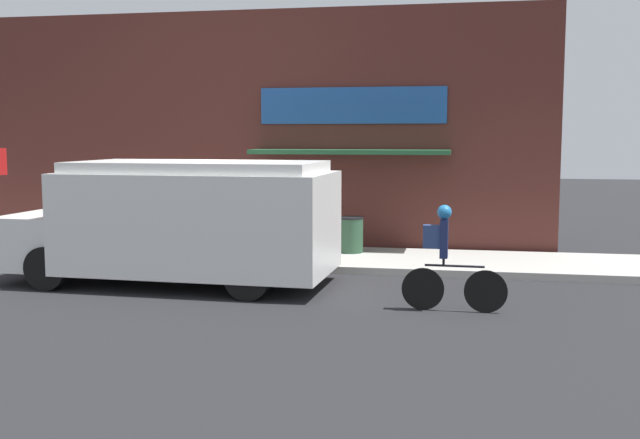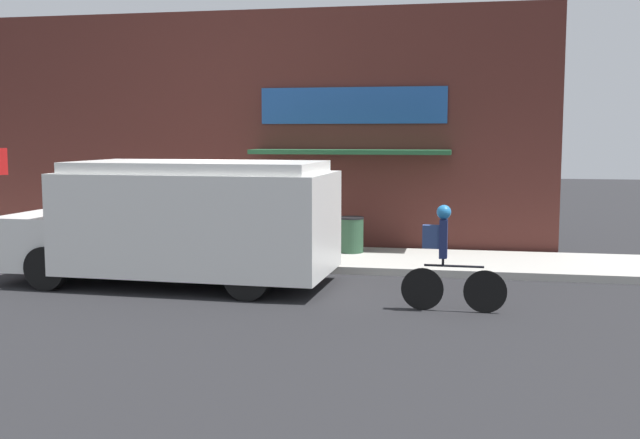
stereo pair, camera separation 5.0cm
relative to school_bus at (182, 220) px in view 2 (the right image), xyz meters
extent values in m
plane|color=#232326|center=(0.24, 1.47, -1.18)|extent=(70.00, 70.00, 0.00)
cube|color=#ADAAA3|center=(0.24, 2.82, -1.10)|extent=(28.00, 2.70, 0.15)
cube|color=#4C231E|center=(0.24, 4.39, 1.64)|extent=(13.80, 0.18, 5.62)
cube|color=#1E4C93|center=(2.50, 4.28, 2.22)|extent=(4.29, 0.05, 0.83)
cube|color=#235633|center=(2.50, 3.85, 1.17)|extent=(4.50, 0.90, 0.10)
cube|color=white|center=(0.33, -0.01, -0.01)|extent=(4.86, 2.56, 1.79)
cube|color=white|center=(-2.66, 0.09, -0.41)|extent=(1.28, 2.24, 0.98)
cube|color=white|center=(0.33, -0.01, 0.98)|extent=(4.47, 2.35, 0.19)
cube|color=black|center=(-3.23, 0.11, -0.80)|extent=(0.20, 2.34, 0.24)
cube|color=red|center=(-0.93, 1.48, 0.08)|extent=(0.04, 0.44, 0.44)
cylinder|color=black|center=(-2.09, 1.11, -0.79)|extent=(0.79, 0.29, 0.78)
cylinder|color=black|center=(-2.17, -0.96, -0.79)|extent=(0.79, 0.29, 0.78)
cylinder|color=black|center=(1.62, 0.98, -0.79)|extent=(0.79, 0.29, 0.78)
cylinder|color=black|center=(1.54, -1.09, -0.79)|extent=(0.79, 0.29, 0.78)
cylinder|color=black|center=(5.39, -1.29, -0.84)|extent=(0.66, 0.06, 0.66)
cylinder|color=black|center=(4.43, -1.26, -0.84)|extent=(0.66, 0.06, 0.66)
cylinder|color=black|center=(4.91, -1.27, -0.46)|extent=(0.91, 0.06, 0.04)
cylinder|color=black|center=(4.74, -1.27, -0.40)|extent=(0.04, 0.04, 0.12)
cube|color=navy|center=(4.74, -1.27, -0.05)|extent=(0.13, 0.20, 0.60)
sphere|color=#2375B7|center=(4.74, -1.27, 0.37)|extent=(0.22, 0.22, 0.22)
cube|color=navy|center=(4.55, -1.26, -0.02)|extent=(0.26, 0.15, 0.36)
cylinder|color=#2D5138|center=(2.62, 3.35, -0.65)|extent=(0.55, 0.55, 0.75)
cylinder|color=black|center=(2.62, 3.35, -0.26)|extent=(0.56, 0.56, 0.04)
camera|label=1|loc=(4.96, -12.84, 1.54)|focal=42.00mm
camera|label=2|loc=(5.01, -12.83, 1.54)|focal=42.00mm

